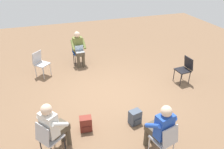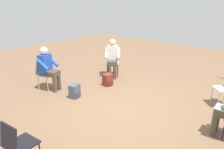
# 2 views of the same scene
# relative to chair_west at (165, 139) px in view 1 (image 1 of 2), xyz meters

# --- Properties ---
(ground_plane) EXTENTS (15.92, 15.92, 0.00)m
(ground_plane) POSITION_rel_chair_west_xyz_m (2.42, 0.40, -0.50)
(ground_plane) COLOR brown
(chair_west) EXTENTS (0.52, 0.48, 0.85)m
(chair_west) POSITION_rel_chair_west_xyz_m (0.00, 0.00, 0.00)
(chair_west) COLOR #B7B7BC
(chair_west) RESTS_ON ground
(chair_northwest) EXTENTS (0.57, 0.58, 0.85)m
(chair_northwest) POSITION_rel_chair_west_xyz_m (0.76, 2.17, 0.00)
(chair_northwest) COLOR #B7B7BC
(chair_northwest) RESTS_ON ground
(chair_northeast) EXTENTS (0.58, 0.58, 0.85)m
(chair_northeast) POSITION_rel_chair_west_xyz_m (4.31, 2.19, 0.00)
(chair_northeast) COLOR #B7B7BC
(chair_northeast) RESTS_ON ground
(chair_east) EXTENTS (0.45, 0.41, 0.85)m
(chair_east) POSITION_rel_chair_west_xyz_m (4.90, 0.82, 0.00)
(chair_east) COLOR #1E4799
(chair_east) RESTS_ON ground
(chair_south) EXTENTS (0.43, 0.47, 0.85)m
(chair_south) POSITION_rel_chair_west_xyz_m (2.44, -2.12, 0.00)
(chair_south) COLOR black
(chair_south) RESTS_ON ground
(person_with_laptop) EXTENTS (0.53, 0.50, 1.24)m
(person_with_laptop) POSITION_rel_chair_west_xyz_m (4.73, 0.82, 0.20)
(person_with_laptop) COLOR #4C4233
(person_with_laptop) RESTS_ON ground
(person_in_blue) EXTENTS (0.58, 0.57, 1.24)m
(person_in_blue) POSITION_rel_chair_west_xyz_m (0.16, 0.04, 0.20)
(person_in_blue) COLOR #4C4233
(person_in_blue) RESTS_ON ground
(person_in_white) EXTENTS (0.63, 0.63, 1.24)m
(person_in_white) POSITION_rel_chair_west_xyz_m (0.86, 2.04, 0.20)
(person_in_white) COLOR #4C4233
(person_in_white) RESTS_ON ground
(backpack_near_laptop_user) EXTENTS (0.27, 0.30, 0.36)m
(backpack_near_laptop_user) POSITION_rel_chair_west_xyz_m (1.26, 1.33, -0.34)
(backpack_near_laptop_user) COLOR maroon
(backpack_near_laptop_user) RESTS_ON ground
(backpack_by_empty_chair) EXTENTS (0.29, 0.32, 0.36)m
(backpack_by_empty_chair) POSITION_rel_chair_west_xyz_m (1.12, 0.14, -0.34)
(backpack_by_empty_chair) COLOR #475160
(backpack_by_empty_chair) RESTS_ON ground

